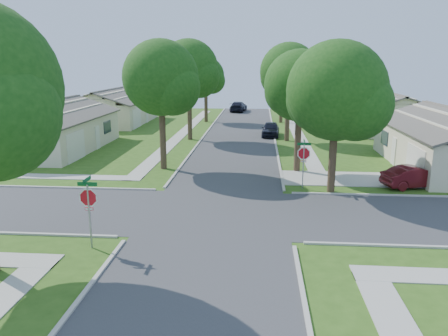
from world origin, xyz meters
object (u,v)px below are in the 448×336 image
at_px(house_nw_near, 49,132).
at_px(house_nw_far, 114,111).
at_px(tree_w_far, 206,77).
at_px(car_curb_east, 271,129).
at_px(stop_sign_sw, 88,201).
at_px(tree_w_mid, 190,72).
at_px(house_ne_far, 385,116).
at_px(tree_e_mid, 290,75).
at_px(car_driveway, 415,177).
at_px(tree_e_far, 283,74).
at_px(tree_e_near, 301,89).
at_px(stop_sign_ne, 304,155).
at_px(tree_w_near, 162,81).
at_px(car_curb_west, 238,107).
at_px(tree_ne_corner, 337,95).

bearing_deg(house_nw_near, house_nw_far, 90.00).
height_order(tree_w_far, car_curb_east, tree_w_far).
bearing_deg(house_nw_near, stop_sign_sw, -60.17).
bearing_deg(tree_w_mid, house_ne_far, 21.17).
height_order(tree_w_far, house_nw_far, tree_w_far).
bearing_deg(house_nw_near, tree_e_mid, 16.15).
relative_size(stop_sign_sw, car_curb_east, 0.71).
xyz_separation_m(house_ne_far, house_nw_near, (-31.98, -14.00, 0.00)).
bearing_deg(house_ne_far, car_driveway, -100.82).
xyz_separation_m(tree_e_far, car_curb_east, (-1.55, -10.34, -5.26)).
relative_size(house_ne_far, house_nw_far, 1.00).
height_order(tree_e_near, tree_w_far, tree_e_near).
bearing_deg(stop_sign_sw, tree_w_far, 89.93).
distance_m(stop_sign_ne, tree_w_mid, 19.31).
distance_m(tree_e_near, tree_w_far, 26.71).
distance_m(tree_w_mid, house_nw_far, 16.56).
height_order(tree_w_far, house_ne_far, tree_w_far).
relative_size(stop_sign_sw, house_nw_far, 0.22).
xyz_separation_m(tree_w_far, house_ne_far, (20.64, -5.01, -3.99)).
bearing_deg(house_nw_far, stop_sign_sw, -72.90).
height_order(tree_e_near, tree_w_near, tree_w_near).
bearing_deg(tree_e_near, tree_e_mid, 89.97).
distance_m(tree_e_near, car_curb_west, 37.68).
relative_size(tree_w_near, tree_w_far, 1.12).
bearing_deg(tree_e_mid, tree_w_far, 125.90).
distance_m(tree_e_far, house_ne_far, 13.09).
bearing_deg(tree_e_near, tree_ne_corner, -71.47).
bearing_deg(stop_sign_sw, stop_sign_ne, 45.00).
height_order(tree_e_mid, house_nw_near, tree_e_mid).
xyz_separation_m(house_nw_far, car_curb_east, (19.19, -8.33, -0.80)).
xyz_separation_m(stop_sign_ne, tree_w_mid, (-9.34, 16.31, 4.46)).
bearing_deg(house_nw_far, tree_e_mid, -27.91).
xyz_separation_m(house_ne_far, car_curb_west, (-17.19, 16.90, -0.76)).
height_order(stop_sign_sw, car_curb_west, stop_sign_sw).
bearing_deg(house_ne_far, car_curb_east, -157.37).
relative_size(tree_w_mid, tree_ne_corner, 1.10).
distance_m(stop_sign_ne, tree_ne_corner, 3.96).
bearing_deg(tree_e_near, tree_w_far, 110.61).
height_order(tree_w_near, tree_ne_corner, tree_w_near).
bearing_deg(car_curb_west, car_driveway, 113.46).
height_order(tree_e_mid, car_driveway, tree_e_mid).
bearing_deg(tree_e_mid, tree_w_near, -128.08).
bearing_deg(house_nw_far, tree_e_far, 5.53).
bearing_deg(tree_w_mid, tree_w_near, -90.02).
bearing_deg(tree_ne_corner, house_nw_near, 154.23).
distance_m(tree_w_near, tree_w_mid, 12.01).
height_order(tree_ne_corner, car_driveway, tree_ne_corner).
bearing_deg(tree_w_far, tree_e_mid, -54.10).
xyz_separation_m(tree_e_near, tree_w_mid, (-9.39, 12.00, 0.85)).
relative_size(tree_ne_corner, car_driveway, 2.17).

